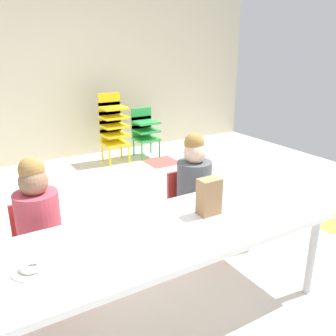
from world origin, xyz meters
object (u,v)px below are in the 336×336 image
Objects in this scene: paper_plate_near_edge at (32,270)px; kid_chair_yellow_stack at (113,124)px; seated_child_middle_seat at (193,181)px; paper_bag_brown at (209,197)px; kid_chair_green_stack at (145,129)px; seated_child_near_camera at (38,216)px; donut_powdered_on_plate at (32,266)px; craft_table at (164,238)px.

kid_chair_yellow_stack is at bearing 61.24° from paper_plate_near_edge.
seated_child_middle_seat is 4.17× the size of paper_bag_brown.
paper_bag_brown is (-0.27, -0.53, 0.13)m from seated_child_middle_seat.
paper_plate_near_edge is at bearing -125.38° from kid_chair_green_stack.
seated_child_near_camera is at bearing -129.48° from kid_chair_green_stack.
kid_chair_yellow_stack is (1.48, 2.37, -0.04)m from seated_child_near_camera.
seated_child_near_camera is 0.60m from donut_powdered_on_plate.
kid_chair_yellow_stack is 5.11× the size of paper_plate_near_edge.
kid_chair_green_stack is at bearing 54.62° from paper_plate_near_edge.
paper_plate_near_edge is at bearing -155.48° from seated_child_middle_seat.
kid_chair_yellow_stack is 8.51× the size of donut_powdered_on_plate.
paper_bag_brown is at bearing -101.83° from kid_chair_yellow_stack.
craft_table is at bearing -46.50° from seated_child_near_camera.
paper_bag_brown is at bearing 2.76° from paper_plate_near_edge.
seated_child_middle_seat reaches higher than craft_table.
donut_powdered_on_plate is (-1.01, -0.05, -0.09)m from paper_bag_brown.
seated_child_near_camera is 3.08m from kid_chair_green_stack.
seated_child_middle_seat is 5.10× the size of paper_plate_near_edge.
kid_chair_yellow_stack is at bearing 61.24° from donut_powdered_on_plate.
seated_child_middle_seat is at bearing -109.05° from kid_chair_green_stack.
paper_bag_brown reaches higher than paper_plate_near_edge.
seated_child_middle_seat is at bearing 24.52° from donut_powdered_on_plate.
paper_bag_brown is 1.02m from donut_powdered_on_plate.
seated_child_middle_seat is 1.41m from donut_powdered_on_plate.
kid_chair_yellow_stack is 3.37m from paper_plate_near_edge.
seated_child_middle_seat is at bearing 0.00° from seated_child_near_camera.
craft_table is at bearing -107.62° from kid_chair_yellow_stack.
kid_chair_green_stack is 3.09× the size of paper_bag_brown.
donut_powdered_on_plate reaches higher than paper_plate_near_edge.
donut_powdered_on_plate is (-0.69, -0.01, 0.07)m from craft_table.
donut_powdered_on_plate is (0.00, 0.00, 0.02)m from paper_plate_near_edge.
seated_child_near_camera is 1.00× the size of kid_chair_yellow_stack.
kid_chair_green_stack is 3.11m from paper_bag_brown.
seated_child_near_camera is 1.35× the size of kid_chair_green_stack.
craft_table is at bearing -173.51° from paper_bag_brown.
craft_table is 0.36m from paper_bag_brown.
seated_child_middle_seat reaches higher than paper_plate_near_edge.
seated_child_middle_seat is (1.13, 0.00, 0.00)m from seated_child_near_camera.
donut_powdered_on_plate is at bearing -179.02° from craft_table.
paper_bag_brown is at bearing 2.76° from donut_powdered_on_plate.
kid_chair_yellow_stack is at bearing 58.09° from seated_child_near_camera.
seated_child_middle_seat reaches higher than donut_powdered_on_plate.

